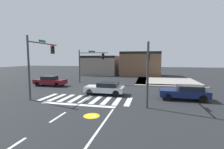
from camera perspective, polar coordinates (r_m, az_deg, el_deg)
ground_plane at (r=20.41m, az=-4.44°, el=-5.61°), size 120.00×120.00×0.00m
crosswalk_near at (r=16.27m, az=-9.20°, el=-8.57°), size 8.90×3.07×0.01m
lane_markings at (r=9.90m, az=-18.53°, el=-18.36°), size 6.80×18.75×0.01m
bike_detector_marking at (r=11.69m, az=-7.24°, el=-14.30°), size 1.14×1.14×0.01m
curb_corner_northeast at (r=28.90m, az=17.75°, el=-2.38°), size 10.00×10.60×0.15m
storefront_row at (r=38.76m, az=3.65°, el=3.59°), size 18.52×6.46×5.52m
traffic_signal_southwest at (r=18.55m, az=-24.07°, el=5.79°), size 0.32×4.91×6.16m
traffic_signal_northwest at (r=26.43m, az=-7.80°, el=5.00°), size 4.90×0.32×5.41m
traffic_signal_southeast at (r=14.85m, az=12.62°, el=4.19°), size 0.32×4.76×5.30m
car_maroon at (r=25.24m, az=-21.06°, el=-2.12°), size 4.60×1.80×1.44m
car_navy at (r=17.23m, az=24.33°, el=-5.70°), size 4.46×1.84×1.41m
car_silver at (r=17.99m, az=-2.37°, el=-4.81°), size 4.30×1.91×1.35m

